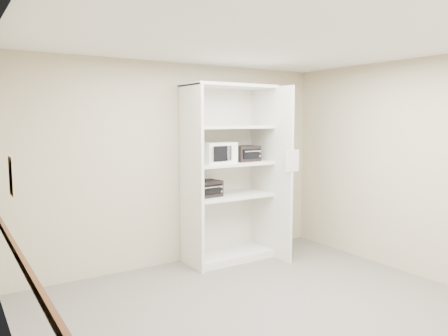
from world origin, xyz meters
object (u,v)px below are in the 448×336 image
toaster_oven_upper (245,153)px  shelving_unit (232,179)px  toaster_oven_lower (206,189)px  microwave (216,153)px

toaster_oven_upper → shelving_unit: bearing=168.4°
toaster_oven_lower → toaster_oven_upper: bearing=-9.6°
shelving_unit → toaster_oven_lower: shelving_unit is taller
microwave → shelving_unit: bearing=-0.2°
toaster_oven_upper → toaster_oven_lower: 0.76m
toaster_oven_upper → toaster_oven_lower: (-0.61, 0.04, -0.45)m
microwave → toaster_oven_upper: microwave is taller
shelving_unit → toaster_oven_upper: 0.40m
shelving_unit → toaster_oven_lower: 0.42m
shelving_unit → microwave: size_ratio=5.23×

